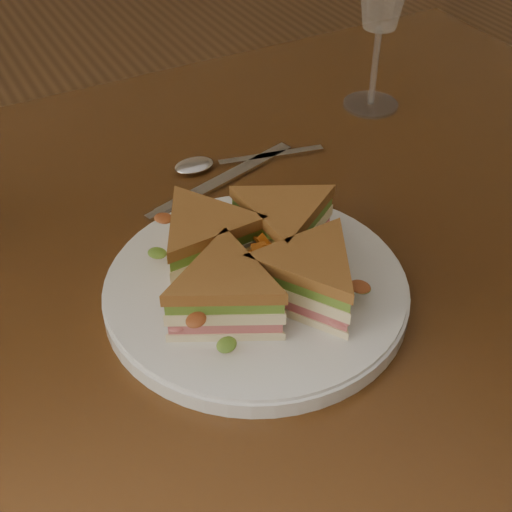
# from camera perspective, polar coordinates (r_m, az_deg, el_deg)

# --- Properties ---
(table) EXTENTS (1.20, 0.80, 0.75)m
(table) POSITION_cam_1_polar(r_m,az_deg,el_deg) (0.81, -1.72, -3.96)
(table) COLOR #341C0B
(table) RESTS_ON ground
(plate) EXTENTS (0.28, 0.28, 0.02)m
(plate) POSITION_cam_1_polar(r_m,az_deg,el_deg) (0.67, -0.00, -2.76)
(plate) COLOR white
(plate) RESTS_ON table
(sandwich_wedges) EXTENTS (0.25, 0.25, 0.06)m
(sandwich_wedges) POSITION_cam_1_polar(r_m,az_deg,el_deg) (0.64, -0.00, -0.34)
(sandwich_wedges) COLOR #FFEFBC
(sandwich_wedges) RESTS_ON plate
(crisps_mound) EXTENTS (0.09, 0.09, 0.05)m
(crisps_mound) POSITION_cam_1_polar(r_m,az_deg,el_deg) (0.65, -0.00, -0.61)
(crisps_mound) COLOR orange
(crisps_mound) RESTS_ON plate
(spoon) EXTENTS (0.18, 0.06, 0.01)m
(spoon) POSITION_cam_1_polar(r_m,az_deg,el_deg) (0.85, -3.46, 7.38)
(spoon) COLOR silver
(spoon) RESTS_ON table
(knife) EXTENTS (0.21, 0.07, 0.00)m
(knife) POSITION_cam_1_polar(r_m,az_deg,el_deg) (0.82, -3.14, 5.81)
(knife) COLOR silver
(knife) RESTS_ON table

